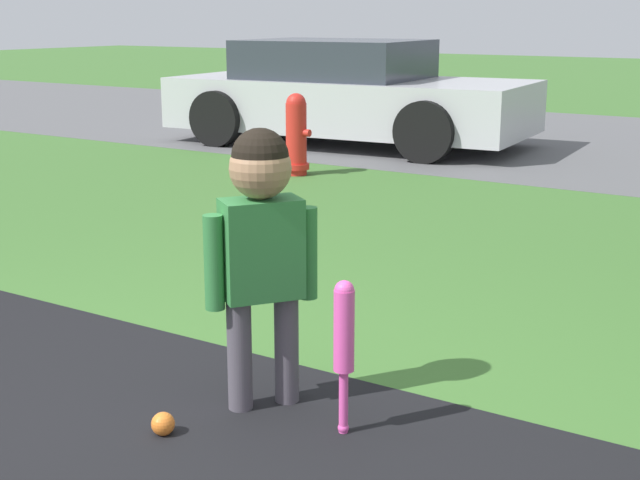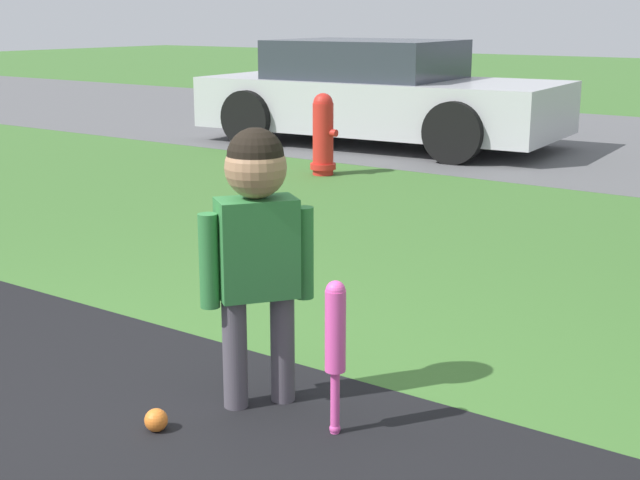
# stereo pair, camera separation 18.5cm
# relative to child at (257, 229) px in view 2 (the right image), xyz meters

# --- Properties ---
(ground_plane) EXTENTS (60.00, 60.00, 0.00)m
(ground_plane) POSITION_rel_child_xyz_m (-0.23, -0.60, -0.70)
(ground_plane) COLOR #3D6B2D
(child) EXTENTS (0.30, 0.37, 1.07)m
(child) POSITION_rel_child_xyz_m (0.00, 0.00, 0.00)
(child) COLOR #4C4751
(child) RESTS_ON ground
(baseball_bat) EXTENTS (0.07, 0.07, 0.58)m
(baseball_bat) POSITION_rel_child_xyz_m (0.38, -0.04, -0.32)
(baseball_bat) COLOR #E54CA5
(baseball_bat) RESTS_ON ground
(sports_ball) EXTENTS (0.09, 0.09, 0.09)m
(sports_ball) POSITION_rel_child_xyz_m (-0.15, -0.40, -0.65)
(sports_ball) COLOR orange
(sports_ball) RESTS_ON ground
(fire_hydrant) EXTENTS (0.27, 0.24, 0.76)m
(fire_hydrant) POSITION_rel_child_xyz_m (-2.76, 4.29, -0.32)
(fire_hydrant) COLOR red
(fire_hydrant) RESTS_ON ground
(parked_car) EXTENTS (4.21, 2.21, 1.18)m
(parked_car) POSITION_rel_child_xyz_m (-3.44, 6.33, -0.13)
(parked_car) COLOR #B7B7BC
(parked_car) RESTS_ON ground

